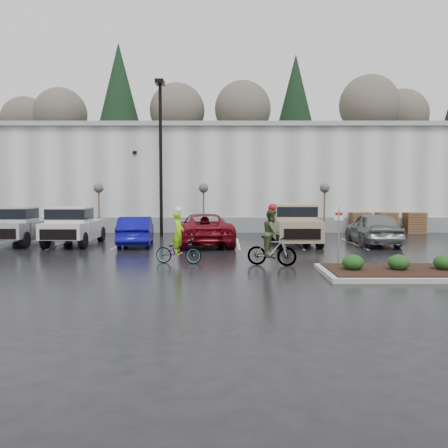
{
  "coord_description": "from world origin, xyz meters",
  "views": [
    {
      "loc": [
        -0.22,
        -16.37,
        2.79
      ],
      "look_at": [
        -0.23,
        4.24,
        1.3
      ],
      "focal_mm": 38.0,
      "sensor_mm": 36.0,
      "label": 1
    }
  ],
  "objects_px": {
    "fire_lane_sign": "(339,229)",
    "sapling_west": "(99,191)",
    "sapling_east": "(325,191)",
    "pallet_stack_c": "(414,223)",
    "suv_tan": "(294,224)",
    "pickup_silver": "(22,225)",
    "lamppost": "(161,141)",
    "pallet_stack_a": "(360,223)",
    "cyclist_hivis": "(179,246)",
    "sapling_mid": "(204,191)",
    "car_blue": "(136,231)",
    "car_grey": "(373,228)",
    "pallet_stack_b": "(386,223)",
    "pickup_white": "(76,225)",
    "car_red": "(204,229)",
    "cyclist_olive": "(272,243)"
  },
  "relations": [
    {
      "from": "sapling_east",
      "to": "suv_tan",
      "type": "relative_size",
      "value": 0.63
    },
    {
      "from": "pallet_stack_a",
      "to": "suv_tan",
      "type": "distance_m",
      "value": 7.94
    },
    {
      "from": "pickup_white",
      "to": "cyclist_olive",
      "type": "distance_m",
      "value": 11.54
    },
    {
      "from": "pallet_stack_c",
      "to": "fire_lane_sign",
      "type": "height_order",
      "value": "fire_lane_sign"
    },
    {
      "from": "sapling_west",
      "to": "pickup_white",
      "type": "bearing_deg",
      "value": -87.86
    },
    {
      "from": "sapling_mid",
      "to": "car_red",
      "type": "height_order",
      "value": "sapling_mid"
    },
    {
      "from": "pickup_white",
      "to": "car_grey",
      "type": "height_order",
      "value": "pickup_white"
    },
    {
      "from": "pallet_stack_c",
      "to": "lamppost",
      "type": "bearing_deg",
      "value": -172.87
    },
    {
      "from": "sapling_east",
      "to": "cyclist_hivis",
      "type": "distance_m",
      "value": 14.13
    },
    {
      "from": "pickup_silver",
      "to": "car_grey",
      "type": "distance_m",
      "value": 18.04
    },
    {
      "from": "sapling_mid",
      "to": "car_grey",
      "type": "xyz_separation_m",
      "value": [
        8.87,
        -5.33,
        -1.89
      ]
    },
    {
      "from": "fire_lane_sign",
      "to": "pickup_silver",
      "type": "xyz_separation_m",
      "value": [
        -14.48,
        7.75,
        -0.43
      ]
    },
    {
      "from": "pickup_white",
      "to": "suv_tan",
      "type": "bearing_deg",
      "value": 1.13
    },
    {
      "from": "pallet_stack_a",
      "to": "car_red",
      "type": "distance_m",
      "value": 11.67
    },
    {
      "from": "fire_lane_sign",
      "to": "sapling_west",
      "type": "bearing_deg",
      "value": 132.67
    },
    {
      "from": "pallet_stack_b",
      "to": "suv_tan",
      "type": "distance_m",
      "value": 9.13
    },
    {
      "from": "sapling_mid",
      "to": "pallet_stack_c",
      "type": "bearing_deg",
      "value": 4.24
    },
    {
      "from": "sapling_mid",
      "to": "pallet_stack_c",
      "type": "relative_size",
      "value": 2.37
    },
    {
      "from": "car_blue",
      "to": "car_grey",
      "type": "height_order",
      "value": "car_grey"
    },
    {
      "from": "lamppost",
      "to": "sapling_west",
      "type": "relative_size",
      "value": 2.88
    },
    {
      "from": "sapling_east",
      "to": "suv_tan",
      "type": "height_order",
      "value": "sapling_east"
    },
    {
      "from": "fire_lane_sign",
      "to": "suv_tan",
      "type": "relative_size",
      "value": 0.43
    },
    {
      "from": "lamppost",
      "to": "pallet_stack_c",
      "type": "xyz_separation_m",
      "value": [
        16.0,
        2.0,
        -5.01
      ]
    },
    {
      "from": "cyclist_olive",
      "to": "pickup_silver",
      "type": "bearing_deg",
      "value": 75.33
    },
    {
      "from": "car_red",
      "to": "car_grey",
      "type": "height_order",
      "value": "car_grey"
    },
    {
      "from": "pallet_stack_b",
      "to": "cyclist_hivis",
      "type": "relative_size",
      "value": 0.63
    },
    {
      "from": "sapling_west",
      "to": "cyclist_hivis",
      "type": "height_order",
      "value": "sapling_west"
    },
    {
      "from": "pickup_white",
      "to": "pallet_stack_b",
      "type": "bearing_deg",
      "value": 19.27
    },
    {
      "from": "pickup_silver",
      "to": "pallet_stack_c",
      "type": "bearing_deg",
      "value": 14.93
    },
    {
      "from": "sapling_west",
      "to": "fire_lane_sign",
      "type": "relative_size",
      "value": 1.45
    },
    {
      "from": "fire_lane_sign",
      "to": "pickup_silver",
      "type": "bearing_deg",
      "value": 151.82
    },
    {
      "from": "sapling_east",
      "to": "pallet_stack_c",
      "type": "xyz_separation_m",
      "value": [
        6.0,
        1.0,
        -2.05
      ]
    },
    {
      "from": "sapling_west",
      "to": "cyclist_olive",
      "type": "height_order",
      "value": "sapling_west"
    },
    {
      "from": "fire_lane_sign",
      "to": "car_grey",
      "type": "distance_m",
      "value": 8.29
    },
    {
      "from": "pallet_stack_a",
      "to": "fire_lane_sign",
      "type": "bearing_deg",
      "value": -108.81
    },
    {
      "from": "lamppost",
      "to": "car_grey",
      "type": "relative_size",
      "value": 1.88
    },
    {
      "from": "sapling_mid",
      "to": "pickup_silver",
      "type": "xyz_separation_m",
      "value": [
        -9.18,
        -5.05,
        -1.75
      ]
    },
    {
      "from": "sapling_west",
      "to": "fire_lane_sign",
      "type": "height_order",
      "value": "sapling_west"
    },
    {
      "from": "cyclist_hivis",
      "to": "sapling_mid",
      "type": "bearing_deg",
      "value": 7.97
    },
    {
      "from": "sapling_east",
      "to": "suv_tan",
      "type": "distance_m",
      "value": 5.95
    },
    {
      "from": "pallet_stack_a",
      "to": "lamppost",
      "type": "bearing_deg",
      "value": -170.91
    },
    {
      "from": "sapling_east",
      "to": "pickup_silver",
      "type": "height_order",
      "value": "sapling_east"
    },
    {
      "from": "sapling_west",
      "to": "pallet_stack_a",
      "type": "height_order",
      "value": "sapling_west"
    },
    {
      "from": "cyclist_olive",
      "to": "pallet_stack_b",
      "type": "bearing_deg",
      "value": -18.28
    },
    {
      "from": "fire_lane_sign",
      "to": "cyclist_olive",
      "type": "xyz_separation_m",
      "value": [
        -2.27,
        0.72,
        -0.57
      ]
    },
    {
      "from": "pickup_silver",
      "to": "car_red",
      "type": "height_order",
      "value": "pickup_silver"
    },
    {
      "from": "pickup_silver",
      "to": "cyclist_olive",
      "type": "height_order",
      "value": "cyclist_olive"
    },
    {
      "from": "pallet_stack_a",
      "to": "pallet_stack_b",
      "type": "bearing_deg",
      "value": 0.0
    },
    {
      "from": "sapling_mid",
      "to": "pickup_silver",
      "type": "distance_m",
      "value": 10.62
    },
    {
      "from": "sapling_mid",
      "to": "pallet_stack_b",
      "type": "relative_size",
      "value": 2.37
    }
  ]
}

